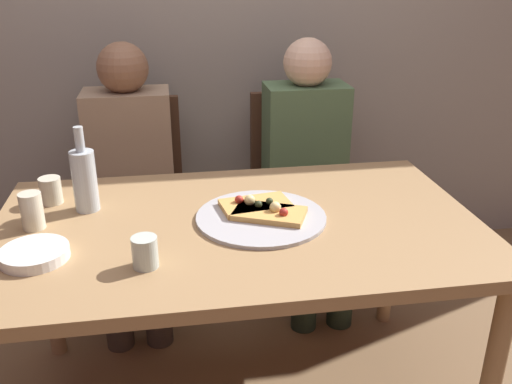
{
  "coord_description": "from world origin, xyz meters",
  "views": [
    {
      "loc": [
        -0.19,
        -1.53,
        1.48
      ],
      "look_at": [
        0.07,
        0.11,
        0.77
      ],
      "focal_mm": 38.76,
      "sensor_mm": 36.0,
      "label": 1
    }
  ],
  "objects_px": {
    "tumbler_near": "(145,252)",
    "chair_left": "(135,187)",
    "wine_glass": "(32,211)",
    "dining_table": "(238,243)",
    "pizza_slice_extra": "(270,212)",
    "pizza_tray": "(261,217)",
    "wine_bottle": "(84,179)",
    "guest_in_beanie": "(309,163)",
    "guest_in_sweater": "(131,173)",
    "tumbler_far": "(51,191)",
    "plate_stack": "(35,254)",
    "chair_right": "(300,177)",
    "pizza_slice_last": "(255,204)"
  },
  "relations": [
    {
      "from": "tumbler_near",
      "to": "chair_left",
      "type": "distance_m",
      "value": 1.11
    },
    {
      "from": "tumbler_near",
      "to": "wine_glass",
      "type": "distance_m",
      "value": 0.44
    },
    {
      "from": "dining_table",
      "to": "wine_glass",
      "type": "distance_m",
      "value": 0.63
    },
    {
      "from": "pizza_slice_extra",
      "to": "pizza_tray",
      "type": "bearing_deg",
      "value": 168.05
    },
    {
      "from": "pizza_slice_extra",
      "to": "tumbler_near",
      "type": "bearing_deg",
      "value": -148.7
    },
    {
      "from": "wine_bottle",
      "to": "guest_in_beanie",
      "type": "distance_m",
      "value": 1.04
    },
    {
      "from": "guest_in_sweater",
      "to": "dining_table",
      "type": "bearing_deg",
      "value": 117.64
    },
    {
      "from": "chair_left",
      "to": "tumbler_far",
      "type": "bearing_deg",
      "value": 69.37
    },
    {
      "from": "dining_table",
      "to": "plate_stack",
      "type": "relative_size",
      "value": 8.14
    },
    {
      "from": "tumbler_far",
      "to": "guest_in_sweater",
      "type": "distance_m",
      "value": 0.53
    },
    {
      "from": "dining_table",
      "to": "guest_in_sweater",
      "type": "relative_size",
      "value": 1.29
    },
    {
      "from": "tumbler_near",
      "to": "tumbler_far",
      "type": "height_order",
      "value": "tumbler_far"
    },
    {
      "from": "tumbler_near",
      "to": "chair_right",
      "type": "distance_m",
      "value": 1.3
    },
    {
      "from": "plate_stack",
      "to": "chair_left",
      "type": "relative_size",
      "value": 0.21
    },
    {
      "from": "wine_glass",
      "to": "guest_in_beanie",
      "type": "height_order",
      "value": "guest_in_beanie"
    },
    {
      "from": "pizza_tray",
      "to": "tumbler_far",
      "type": "bearing_deg",
      "value": 160.74
    },
    {
      "from": "guest_in_sweater",
      "to": "pizza_slice_last",
      "type": "bearing_deg",
      "value": 124.39
    },
    {
      "from": "guest_in_beanie",
      "to": "tumbler_near",
      "type": "bearing_deg",
      "value": 53.53
    },
    {
      "from": "pizza_tray",
      "to": "chair_left",
      "type": "height_order",
      "value": "chair_left"
    },
    {
      "from": "guest_in_sweater",
      "to": "tumbler_far",
      "type": "bearing_deg",
      "value": 63.38
    },
    {
      "from": "tumbler_far",
      "to": "chair_left",
      "type": "xyz_separation_m",
      "value": [
        0.23,
        0.61,
        -0.25
      ]
    },
    {
      "from": "dining_table",
      "to": "pizza_slice_last",
      "type": "bearing_deg",
      "value": 47.03
    },
    {
      "from": "plate_stack",
      "to": "guest_in_beanie",
      "type": "xyz_separation_m",
      "value": [
        0.98,
        0.84,
        -0.1
      ]
    },
    {
      "from": "wine_bottle",
      "to": "chair_right",
      "type": "distance_m",
      "value": 1.16
    },
    {
      "from": "pizza_slice_last",
      "to": "guest_in_beanie",
      "type": "xyz_separation_m",
      "value": [
        0.34,
        0.63,
        -0.1
      ]
    },
    {
      "from": "pizza_tray",
      "to": "chair_right",
      "type": "bearing_deg",
      "value": 68.37
    },
    {
      "from": "dining_table",
      "to": "chair_right",
      "type": "distance_m",
      "value": 0.95
    },
    {
      "from": "chair_right",
      "to": "chair_left",
      "type": "bearing_deg",
      "value": 0.0
    },
    {
      "from": "tumbler_far",
      "to": "wine_glass",
      "type": "height_order",
      "value": "wine_glass"
    },
    {
      "from": "pizza_tray",
      "to": "wine_bottle",
      "type": "xyz_separation_m",
      "value": [
        -0.55,
        0.16,
        0.1
      ]
    },
    {
      "from": "chair_left",
      "to": "guest_in_sweater",
      "type": "xyz_separation_m",
      "value": [
        0.0,
        -0.15,
        0.13
      ]
    },
    {
      "from": "guest_in_beanie",
      "to": "pizza_slice_last",
      "type": "bearing_deg",
      "value": 61.36
    },
    {
      "from": "dining_table",
      "to": "wine_bottle",
      "type": "bearing_deg",
      "value": 160.25
    },
    {
      "from": "wine_bottle",
      "to": "guest_in_beanie",
      "type": "bearing_deg",
      "value": 31.09
    },
    {
      "from": "tumbler_near",
      "to": "pizza_tray",
      "type": "bearing_deg",
      "value": 33.9
    },
    {
      "from": "pizza_slice_extra",
      "to": "chair_right",
      "type": "height_order",
      "value": "chair_right"
    },
    {
      "from": "dining_table",
      "to": "wine_bottle",
      "type": "height_order",
      "value": "wine_bottle"
    },
    {
      "from": "tumbler_far",
      "to": "chair_right",
      "type": "xyz_separation_m",
      "value": [
        1.0,
        0.61,
        -0.25
      ]
    },
    {
      "from": "pizza_tray",
      "to": "guest_in_sweater",
      "type": "height_order",
      "value": "guest_in_sweater"
    },
    {
      "from": "pizza_slice_extra",
      "to": "chair_left",
      "type": "xyz_separation_m",
      "value": [
        -0.47,
        0.85,
        -0.23
      ]
    },
    {
      "from": "dining_table",
      "to": "pizza_slice_extra",
      "type": "height_order",
      "value": "pizza_slice_extra"
    },
    {
      "from": "guest_in_sweater",
      "to": "wine_bottle",
      "type": "bearing_deg",
      "value": 78.84
    },
    {
      "from": "pizza_tray",
      "to": "guest_in_beanie",
      "type": "distance_m",
      "value": 0.77
    },
    {
      "from": "wine_glass",
      "to": "pizza_tray",
      "type": "bearing_deg",
      "value": -3.99
    },
    {
      "from": "dining_table",
      "to": "tumbler_near",
      "type": "bearing_deg",
      "value": -140.53
    },
    {
      "from": "dining_table",
      "to": "pizza_tray",
      "type": "xyz_separation_m",
      "value": [
        0.07,
        0.01,
        0.08
      ]
    },
    {
      "from": "dining_table",
      "to": "wine_glass",
      "type": "bearing_deg",
      "value": 174.76
    },
    {
      "from": "pizza_slice_extra",
      "to": "chair_left",
      "type": "relative_size",
      "value": 0.28
    },
    {
      "from": "pizza_slice_last",
      "to": "wine_bottle",
      "type": "height_order",
      "value": "wine_bottle"
    },
    {
      "from": "pizza_tray",
      "to": "chair_left",
      "type": "bearing_deg",
      "value": 117.62
    }
  ]
}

